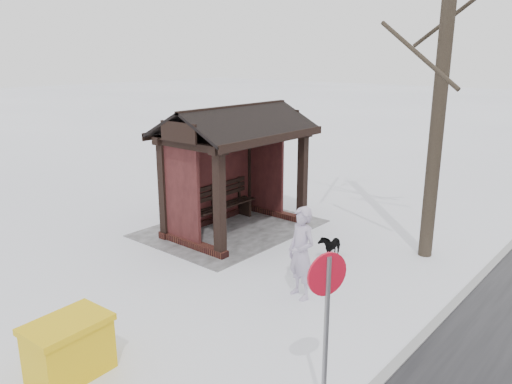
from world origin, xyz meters
TOP-DOWN VIEW (x-y plane):
  - ground at (0.00, 0.00)m, footprint 120.00×120.00m
  - kerb at (0.00, 5.50)m, footprint 120.00×0.15m
  - trampled_patch at (0.00, -0.20)m, footprint 4.20×3.20m
  - bus_shelter at (0.00, -0.16)m, footprint 3.60×2.40m
  - pedestrian at (1.85, 3.26)m, footprint 0.56×0.71m
  - dog at (-0.04, 2.69)m, footprint 0.66×0.35m
  - grit_bin at (5.75, 2.22)m, footprint 1.11×0.79m
  - road_sign at (4.10, 5.19)m, footprint 0.50×0.22m

SIDE VIEW (x-z plane):
  - ground at x=0.00m, z-range 0.00..0.00m
  - trampled_patch at x=0.00m, z-range 0.00..0.02m
  - kerb at x=0.00m, z-range -0.02..0.04m
  - dog at x=-0.04m, z-range 0.00..0.54m
  - grit_bin at x=5.75m, z-range 0.01..0.83m
  - pedestrian at x=1.85m, z-range 0.00..1.69m
  - road_sign at x=4.10m, z-range 0.48..2.56m
  - bus_shelter at x=0.00m, z-range 0.62..3.71m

